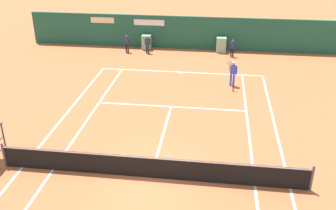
% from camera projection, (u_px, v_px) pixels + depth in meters
% --- Properties ---
extents(ground_plane, '(80.00, 80.00, 0.01)m').
position_uv_depth(ground_plane, '(153.00, 169.00, 15.55)').
color(ground_plane, '#BC6038').
extents(tennis_net, '(12.10, 0.10, 1.07)m').
position_uv_depth(tennis_net, '(151.00, 167.00, 14.81)').
color(tennis_net, '#4C4C51').
rests_on(tennis_net, ground_plane).
extents(sponsor_back_wall, '(25.00, 1.02, 2.52)m').
position_uv_depth(sponsor_back_wall, '(188.00, 33.00, 29.67)').
color(sponsor_back_wall, '#1E5642').
rests_on(sponsor_back_wall, ground_plane).
extents(player_on_baseline, '(0.64, 0.64, 1.77)m').
position_uv_depth(player_on_baseline, '(233.00, 71.00, 22.99)').
color(player_on_baseline, blue).
rests_on(player_on_baseline, ground_plane).
extents(ball_kid_right_post, '(0.43, 0.18, 1.29)m').
position_uv_depth(ball_kid_right_post, '(232.00, 47.00, 28.07)').
color(ball_kid_right_post, black).
rests_on(ball_kid_right_post, ground_plane).
extents(ball_kid_centre_post, '(0.45, 0.21, 1.36)m').
position_uv_depth(ball_kid_centre_post, '(147.00, 43.00, 28.80)').
color(ball_kid_centre_post, black).
rests_on(ball_kid_centre_post, ground_plane).
extents(ball_kid_left_post, '(0.44, 0.19, 1.34)m').
position_uv_depth(ball_kid_left_post, '(127.00, 43.00, 28.99)').
color(ball_kid_left_post, black).
rests_on(ball_kid_left_post, ground_plane).
extents(tennis_ball_near_service_line, '(0.07, 0.07, 0.07)m').
position_uv_depth(tennis_ball_near_service_line, '(113.00, 81.00, 24.00)').
color(tennis_ball_near_service_line, '#CCE033').
rests_on(tennis_ball_near_service_line, ground_plane).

